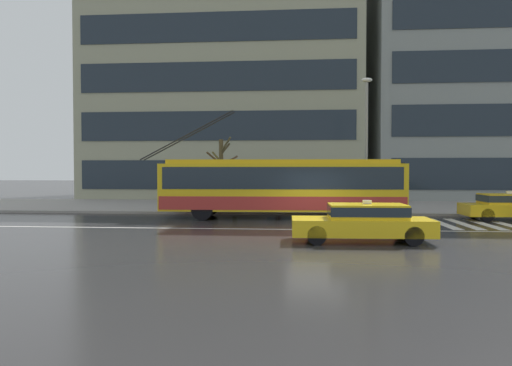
{
  "coord_description": "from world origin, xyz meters",
  "views": [
    {
      "loc": [
        -0.84,
        -20.18,
        2.42
      ],
      "look_at": [
        -2.78,
        2.99,
        1.74
      ],
      "focal_mm": 33.19,
      "sensor_mm": 36.0,
      "label": 1
    }
  ],
  "objects_px": {
    "taxi_ahead_of_bus": "(512,206)",
    "bus_shelter": "(236,175)",
    "pedestrian_approaching_curb": "(299,181)",
    "street_tree_bare": "(221,169)",
    "pedestrian_walking_past": "(236,182)",
    "pedestrian_at_shelter": "(278,193)",
    "taxi_oncoming_near": "(364,221)",
    "trolleybus": "(282,186)",
    "street_lamp": "(366,133)"
  },
  "relations": [
    {
      "from": "taxi_ahead_of_bus",
      "to": "street_tree_bare",
      "type": "height_order",
      "value": "street_tree_bare"
    },
    {
      "from": "bus_shelter",
      "to": "pedestrian_at_shelter",
      "type": "height_order",
      "value": "bus_shelter"
    },
    {
      "from": "pedestrian_walking_past",
      "to": "pedestrian_approaching_curb",
      "type": "bearing_deg",
      "value": -8.22
    },
    {
      "from": "taxi_ahead_of_bus",
      "to": "pedestrian_at_shelter",
      "type": "height_order",
      "value": "pedestrian_at_shelter"
    },
    {
      "from": "trolleybus",
      "to": "pedestrian_walking_past",
      "type": "xyz_separation_m",
      "value": [
        -2.7,
        3.31,
        0.1
      ]
    },
    {
      "from": "taxi_ahead_of_bus",
      "to": "taxi_oncoming_near",
      "type": "bearing_deg",
      "value": -137.35
    },
    {
      "from": "taxi_oncoming_near",
      "to": "pedestrian_at_shelter",
      "type": "height_order",
      "value": "pedestrian_at_shelter"
    },
    {
      "from": "pedestrian_at_shelter",
      "to": "street_tree_bare",
      "type": "xyz_separation_m",
      "value": [
        -3.51,
        2.37,
        1.3
      ]
    },
    {
      "from": "taxi_oncoming_near",
      "to": "pedestrian_walking_past",
      "type": "height_order",
      "value": "pedestrian_walking_past"
    },
    {
      "from": "trolleybus",
      "to": "pedestrian_walking_past",
      "type": "height_order",
      "value": "trolleybus"
    },
    {
      "from": "pedestrian_approaching_curb",
      "to": "street_tree_bare",
      "type": "bearing_deg",
      "value": 156.29
    },
    {
      "from": "taxi_oncoming_near",
      "to": "street_tree_bare",
      "type": "relative_size",
      "value": 1.11
    },
    {
      "from": "taxi_ahead_of_bus",
      "to": "bus_shelter",
      "type": "relative_size",
      "value": 1.25
    },
    {
      "from": "street_lamp",
      "to": "pedestrian_at_shelter",
      "type": "bearing_deg",
      "value": -176.23
    },
    {
      "from": "taxi_ahead_of_bus",
      "to": "trolleybus",
      "type": "bearing_deg",
      "value": 179.49
    },
    {
      "from": "taxi_oncoming_near",
      "to": "pedestrian_at_shelter",
      "type": "xyz_separation_m",
      "value": [
        -3.2,
        9.88,
        0.44
      ]
    },
    {
      "from": "pedestrian_walking_past",
      "to": "street_lamp",
      "type": "relative_size",
      "value": 0.27
    },
    {
      "from": "pedestrian_approaching_curb",
      "to": "street_tree_bare",
      "type": "distance_m",
      "value": 5.11
    },
    {
      "from": "bus_shelter",
      "to": "pedestrian_approaching_curb",
      "type": "relative_size",
      "value": 1.81
    },
    {
      "from": "pedestrian_walking_past",
      "to": "taxi_oncoming_near",
      "type": "bearing_deg",
      "value": -62.27
    },
    {
      "from": "taxi_oncoming_near",
      "to": "pedestrian_approaching_curb",
      "type": "bearing_deg",
      "value": 101.5
    },
    {
      "from": "trolleybus",
      "to": "bus_shelter",
      "type": "height_order",
      "value": "trolleybus"
    },
    {
      "from": "pedestrian_at_shelter",
      "to": "pedestrian_walking_past",
      "type": "xyz_separation_m",
      "value": [
        -2.44,
        0.84,
        0.55
      ]
    },
    {
      "from": "taxi_ahead_of_bus",
      "to": "street_lamp",
      "type": "bearing_deg",
      "value": 155.67
    },
    {
      "from": "pedestrian_walking_past",
      "to": "street_tree_bare",
      "type": "xyz_separation_m",
      "value": [
        -1.08,
        1.52,
        0.75
      ]
    },
    {
      "from": "pedestrian_approaching_curb",
      "to": "street_lamp",
      "type": "bearing_deg",
      "value": -0.25
    },
    {
      "from": "bus_shelter",
      "to": "pedestrian_walking_past",
      "type": "height_order",
      "value": "bus_shelter"
    },
    {
      "from": "street_lamp",
      "to": "street_tree_bare",
      "type": "bearing_deg",
      "value": 166.09
    },
    {
      "from": "pedestrian_at_shelter",
      "to": "pedestrian_approaching_curb",
      "type": "height_order",
      "value": "pedestrian_approaching_curb"
    },
    {
      "from": "taxi_ahead_of_bus",
      "to": "pedestrian_approaching_curb",
      "type": "distance_m",
      "value": 10.49
    },
    {
      "from": "pedestrian_approaching_curb",
      "to": "street_tree_bare",
      "type": "xyz_separation_m",
      "value": [
        -4.64,
        2.04,
        0.69
      ]
    },
    {
      "from": "pedestrian_at_shelter",
      "to": "pedestrian_approaching_curb",
      "type": "bearing_deg",
      "value": 16.4
    },
    {
      "from": "pedestrian_approaching_curb",
      "to": "street_lamp",
      "type": "xyz_separation_m",
      "value": [
        3.65,
        -0.02,
        2.63
      ]
    },
    {
      "from": "pedestrian_approaching_curb",
      "to": "pedestrian_walking_past",
      "type": "height_order",
      "value": "pedestrian_approaching_curb"
    },
    {
      "from": "trolleybus",
      "to": "pedestrian_walking_past",
      "type": "distance_m",
      "value": 4.28
    },
    {
      "from": "pedestrian_walking_past",
      "to": "trolleybus",
      "type": "bearing_deg",
      "value": -50.81
    },
    {
      "from": "bus_shelter",
      "to": "pedestrian_walking_past",
      "type": "relative_size",
      "value": 1.89
    },
    {
      "from": "trolleybus",
      "to": "bus_shelter",
      "type": "bearing_deg",
      "value": 129.44
    },
    {
      "from": "taxi_oncoming_near",
      "to": "bus_shelter",
      "type": "height_order",
      "value": "bus_shelter"
    },
    {
      "from": "pedestrian_at_shelter",
      "to": "street_tree_bare",
      "type": "relative_size",
      "value": 0.4
    },
    {
      "from": "taxi_oncoming_near",
      "to": "pedestrian_approaching_curb",
      "type": "distance_m",
      "value": 10.48
    },
    {
      "from": "pedestrian_approaching_curb",
      "to": "pedestrian_walking_past",
      "type": "distance_m",
      "value": 3.6
    },
    {
      "from": "pedestrian_at_shelter",
      "to": "street_lamp",
      "type": "relative_size",
      "value": 0.23
    },
    {
      "from": "bus_shelter",
      "to": "pedestrian_at_shelter",
      "type": "bearing_deg",
      "value": -18.18
    },
    {
      "from": "taxi_oncoming_near",
      "to": "street_lamp",
      "type": "bearing_deg",
      "value": 81.23
    },
    {
      "from": "pedestrian_walking_past",
      "to": "taxi_ahead_of_bus",
      "type": "bearing_deg",
      "value": -14.1
    },
    {
      "from": "trolleybus",
      "to": "taxi_ahead_of_bus",
      "type": "relative_size",
      "value": 2.77
    },
    {
      "from": "pedestrian_at_shelter",
      "to": "pedestrian_approaching_curb",
      "type": "relative_size",
      "value": 0.82
    },
    {
      "from": "bus_shelter",
      "to": "trolleybus",
      "type": "bearing_deg",
      "value": -50.56
    },
    {
      "from": "street_tree_bare",
      "to": "bus_shelter",
      "type": "bearing_deg",
      "value": -55.17
    }
  ]
}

